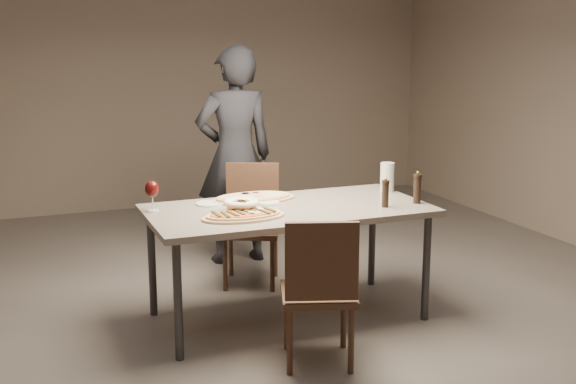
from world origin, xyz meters
name	(u,v)px	position (x,y,z in m)	size (l,w,h in m)	color
room	(288,106)	(0.00, 0.00, 1.40)	(7.00, 7.00, 7.00)	#5C554F
dining_table	(288,216)	(0.00, 0.00, 0.69)	(1.80, 0.90, 0.75)	gray
zucchini_pizza	(244,215)	(-0.35, -0.16, 0.77)	(0.52, 0.29, 0.05)	tan
ham_pizza	(253,198)	(-0.14, 0.28, 0.77)	(0.57, 0.32, 0.04)	tan
bread_basket	(241,205)	(-0.32, -0.02, 0.80)	(0.22, 0.22, 0.08)	#EEE4C1
oil_dish	(269,203)	(-0.09, 0.12, 0.76)	(0.14, 0.14, 0.02)	white
pepper_mill_left	(417,188)	(0.83, -0.21, 0.85)	(0.06, 0.06, 0.21)	black
pepper_mill_right	(385,193)	(0.58, -0.23, 0.84)	(0.05, 0.05, 0.19)	black
carafe	(387,177)	(0.83, 0.19, 0.85)	(0.10, 0.10, 0.21)	silver
wine_glass	(152,190)	(-0.83, 0.21, 0.89)	(0.09, 0.09, 0.20)	silver
side_plate	(210,204)	(-0.45, 0.26, 0.76)	(0.19, 0.19, 0.01)	white
chair_near	(320,285)	(-0.11, -0.75, 0.49)	(0.52, 0.52, 0.87)	#41281B
chair_far	(252,216)	(0.02, 0.80, 0.50)	(0.56, 0.56, 0.89)	#41281B
diner	(235,156)	(0.06, 1.32, 0.88)	(0.64, 0.42, 1.76)	black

